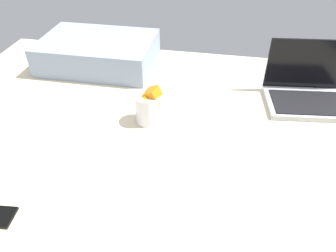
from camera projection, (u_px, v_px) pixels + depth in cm
name	position (u px, v px, depth cm)	size (l,w,h in cm)	color
bed_mattress	(149.00, 153.00, 121.65)	(180.00, 140.00, 18.00)	beige
laptop	(308.00, 92.00, 130.57)	(35.35, 26.53, 23.00)	#B7BABC
snack_cup	(148.00, 108.00, 118.87)	(9.50, 9.28, 14.35)	silver
pillow	(98.00, 52.00, 154.62)	(52.00, 36.00, 13.00)	#8C9EB7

